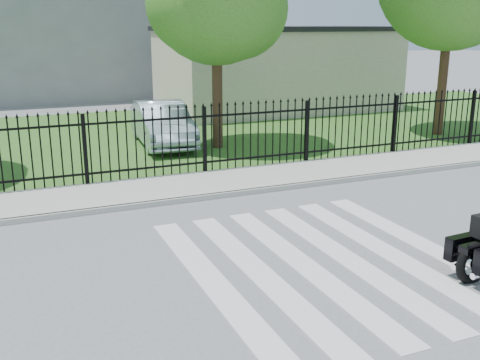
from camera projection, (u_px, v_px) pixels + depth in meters
name	position (u px, v px, depth m)	size (l,w,h in m)	color
ground	(326.00, 262.00, 9.35)	(120.00, 120.00, 0.00)	slate
crosswalk	(326.00, 261.00, 9.34)	(5.00, 5.50, 0.01)	silver
sidewalk	(219.00, 183.00, 13.76)	(40.00, 2.00, 0.12)	#ADAAA3
curb	(234.00, 194.00, 12.88)	(40.00, 0.12, 0.12)	#ADAAA3
grass_strip	(149.00, 134.00, 19.98)	(40.00, 12.00, 0.02)	#2F5C1F
iron_fence	(205.00, 141.00, 14.42)	(26.00, 0.04, 1.80)	black
building_low	(275.00, 70.00, 25.69)	(10.00, 6.00, 3.50)	beige
building_low_roof	(276.00, 29.00, 25.19)	(10.20, 6.20, 0.20)	black
parked_car	(162.00, 124.00, 18.03)	(1.48, 4.24, 1.40)	#94A8BA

